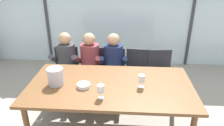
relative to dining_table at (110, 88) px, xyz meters
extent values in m
plane|color=#9E9384|center=(0.00, 1.00, -0.69)|extent=(14.00, 14.00, 0.00)
cube|color=silver|center=(0.00, 2.42, 0.61)|extent=(7.38, 0.03, 2.60)
cube|color=#38383D|center=(-1.66, 2.40, 0.61)|extent=(0.06, 0.06, 2.60)
cube|color=#38383D|center=(1.66, 2.40, 0.61)|extent=(0.06, 0.06, 2.60)
cube|color=#568942|center=(0.00, 6.11, 0.31)|extent=(13.38, 2.40, 2.00)
cube|color=brown|center=(0.00, 0.00, 0.05)|extent=(2.18, 1.15, 0.04)
cylinder|color=brown|center=(-0.99, 0.47, -0.33)|extent=(0.07, 0.07, 0.72)
cylinder|color=brown|center=(0.99, 0.47, -0.33)|extent=(0.07, 0.07, 0.72)
cube|color=#232328|center=(-0.87, 0.91, -0.26)|extent=(0.49, 0.49, 0.03)
cube|color=#232328|center=(-0.89, 1.10, -0.04)|extent=(0.42, 0.08, 0.42)
cylinder|color=#232328|center=(-1.03, 0.70, -0.48)|extent=(0.04, 0.04, 0.42)
cylinder|color=#232328|center=(-0.66, 0.74, -0.48)|extent=(0.04, 0.04, 0.42)
cylinder|color=#232328|center=(-1.08, 1.07, -0.48)|extent=(0.04, 0.04, 0.42)
cylinder|color=#232328|center=(-0.70, 1.12, -0.48)|extent=(0.04, 0.04, 0.42)
cube|color=#232328|center=(-0.39, 0.90, -0.26)|extent=(0.45, 0.45, 0.03)
cube|color=#232328|center=(-0.39, 1.10, -0.04)|extent=(0.42, 0.04, 0.42)
cylinder|color=#232328|center=(-0.57, 0.70, -0.48)|extent=(0.04, 0.04, 0.42)
cylinder|color=#232328|center=(-0.19, 0.71, -0.48)|extent=(0.04, 0.04, 0.42)
cylinder|color=#232328|center=(-0.58, 1.08, -0.48)|extent=(0.04, 0.04, 0.42)
cylinder|color=#232328|center=(-0.20, 1.09, -0.48)|extent=(0.04, 0.04, 0.42)
cube|color=#232328|center=(-0.03, 0.89, -0.26)|extent=(0.45, 0.45, 0.03)
cube|color=#232328|center=(-0.03, 1.09, -0.04)|extent=(0.42, 0.05, 0.42)
cylinder|color=#232328|center=(-0.23, 0.71, -0.48)|extent=(0.04, 0.04, 0.42)
cylinder|color=#232328|center=(0.15, 0.70, -0.48)|extent=(0.04, 0.04, 0.42)
cylinder|color=#232328|center=(-0.22, 1.09, -0.48)|extent=(0.04, 0.04, 0.42)
cylinder|color=#232328|center=(0.16, 1.08, -0.48)|extent=(0.04, 0.04, 0.42)
cube|color=#232328|center=(0.40, 0.88, -0.26)|extent=(0.48, 0.48, 0.03)
cube|color=#232328|center=(0.42, 1.08, -0.04)|extent=(0.42, 0.07, 0.42)
cylinder|color=#232328|center=(0.20, 0.71, -0.48)|extent=(0.04, 0.04, 0.42)
cylinder|color=#232328|center=(0.58, 0.68, -0.48)|extent=(0.04, 0.04, 0.42)
cylinder|color=#232328|center=(0.23, 1.09, -0.48)|extent=(0.04, 0.04, 0.42)
cylinder|color=#232328|center=(0.61, 1.05, -0.48)|extent=(0.04, 0.04, 0.42)
cube|color=#232328|center=(0.82, 0.87, -0.26)|extent=(0.48, 0.48, 0.03)
cube|color=#232328|center=(0.80, 1.07, -0.04)|extent=(0.42, 0.08, 0.42)
cylinder|color=#232328|center=(0.65, 0.66, -0.48)|extent=(0.04, 0.04, 0.42)
cylinder|color=#232328|center=(1.03, 0.70, -0.48)|extent=(0.04, 0.04, 0.42)
cylinder|color=#232328|center=(0.61, 1.04, -0.48)|extent=(0.04, 0.04, 0.42)
cylinder|color=#232328|center=(0.99, 1.08, -0.48)|extent=(0.04, 0.04, 0.42)
cylinder|color=#38383D|center=(-0.84, 0.92, 0.03)|extent=(0.32, 0.32, 0.52)
sphere|color=tan|center=(-0.84, 0.92, 0.38)|extent=(0.21, 0.21, 0.21)
cube|color=#47423D|center=(-0.93, 0.72, -0.23)|extent=(0.13, 0.40, 0.13)
cube|color=#47423D|center=(-0.75, 0.73, -0.23)|extent=(0.13, 0.40, 0.13)
cylinder|color=#47423D|center=(-0.93, 0.52, -0.47)|extent=(0.10, 0.10, 0.44)
cylinder|color=#47423D|center=(-0.75, 0.53, -0.47)|extent=(0.10, 0.10, 0.44)
cylinder|color=#38383D|center=(-1.03, 0.80, 0.05)|extent=(0.08, 0.32, 0.26)
cylinder|color=#38383D|center=(-0.65, 0.81, 0.05)|extent=(0.08, 0.32, 0.26)
cylinder|color=brown|center=(-0.42, 0.92, 0.03)|extent=(0.34, 0.34, 0.52)
sphere|color=tan|center=(-0.42, 0.92, 0.38)|extent=(0.21, 0.21, 0.21)
cube|color=#47423D|center=(-0.53, 0.73, -0.23)|extent=(0.16, 0.41, 0.13)
cube|color=#47423D|center=(-0.35, 0.72, -0.23)|extent=(0.16, 0.41, 0.13)
cylinder|color=#47423D|center=(-0.54, 0.53, -0.47)|extent=(0.10, 0.10, 0.44)
cylinder|color=#47423D|center=(-0.36, 0.52, -0.47)|extent=(0.10, 0.10, 0.44)
cylinder|color=brown|center=(-0.62, 0.82, 0.05)|extent=(0.10, 0.33, 0.26)
cylinder|color=brown|center=(-0.24, 0.79, 0.05)|extent=(0.10, 0.33, 0.26)
cylinder|color=#192347|center=(-0.01, 0.92, 0.03)|extent=(0.34, 0.34, 0.52)
sphere|color=tan|center=(-0.01, 0.92, 0.38)|extent=(0.21, 0.21, 0.21)
cube|color=#47423D|center=(-0.09, 0.72, -0.23)|extent=(0.15, 0.41, 0.13)
cube|color=#47423D|center=(0.09, 0.73, -0.23)|extent=(0.15, 0.41, 0.13)
cylinder|color=#47423D|center=(-0.08, 0.52, -0.47)|extent=(0.10, 0.10, 0.44)
cylinder|color=#47423D|center=(0.10, 0.53, -0.47)|extent=(0.10, 0.10, 0.44)
cylinder|color=#192347|center=(-0.20, 0.80, 0.05)|extent=(0.10, 0.33, 0.26)
cylinder|color=#192347|center=(0.18, 0.81, 0.05)|extent=(0.10, 0.33, 0.26)
cylinder|color=#B7B7BC|center=(-0.71, -0.05, 0.18)|extent=(0.21, 0.21, 0.23)
torus|color=silver|center=(-0.71, -0.05, 0.29)|extent=(0.21, 0.21, 0.01)
cylinder|color=silver|center=(-0.34, -0.10, 0.09)|extent=(0.17, 0.17, 0.05)
cylinder|color=silver|center=(0.40, -0.05, 0.07)|extent=(0.07, 0.07, 0.00)
cylinder|color=silver|center=(0.40, -0.05, 0.11)|extent=(0.01, 0.01, 0.07)
cylinder|color=silver|center=(0.40, -0.05, 0.19)|extent=(0.08, 0.08, 0.09)
cylinder|color=maroon|center=(0.40, -0.05, 0.17)|extent=(0.07, 0.07, 0.04)
cylinder|color=silver|center=(-0.09, -0.33, 0.07)|extent=(0.07, 0.07, 0.00)
cylinder|color=silver|center=(-0.09, -0.33, 0.11)|extent=(0.01, 0.01, 0.07)
cylinder|color=silver|center=(-0.09, -0.33, 0.19)|extent=(0.08, 0.08, 0.09)
cylinder|color=#560C1E|center=(-0.09, -0.33, 0.17)|extent=(0.07, 0.07, 0.04)
camera|label=1|loc=(0.18, -2.44, 1.49)|focal=34.02mm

